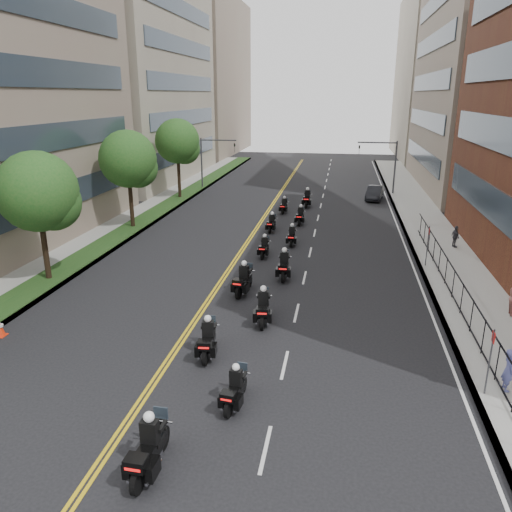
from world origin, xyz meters
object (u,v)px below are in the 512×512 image
at_px(motorcycle_4, 243,281).
at_px(parked_sedan, 375,193).
at_px(motorcycle_8, 272,224).
at_px(motorcycle_9, 300,216).
at_px(motorcycle_2, 208,340).
at_px(motorcycle_10, 284,206).
at_px(motorcycle_1, 235,390).
at_px(pedestrian_a, 509,370).
at_px(motorcycle_3, 263,308).
at_px(motorcycle_7, 292,237).
at_px(motorcycle_11, 307,199).
at_px(motorcycle_0, 149,450).
at_px(motorcycle_5, 284,266).
at_px(motorcycle_6, 264,248).
at_px(pedestrian_c, 455,237).
at_px(traffic_cone, 0,328).

distance_m(motorcycle_4, parked_sedan, 28.16).
height_order(motorcycle_8, motorcycle_9, motorcycle_9).
bearing_deg(parked_sedan, motorcycle_4, -97.54).
distance_m(motorcycle_4, motorcycle_8, 12.90).
distance_m(motorcycle_2, motorcycle_10, 26.18).
relative_size(motorcycle_1, pedestrian_a, 1.32).
distance_m(motorcycle_3, pedestrian_a, 10.37).
bearing_deg(motorcycle_7, motorcycle_11, 88.05).
xyz_separation_m(motorcycle_8, motorcycle_9, (2.01, 2.63, 0.04)).
relative_size(motorcycle_1, motorcycle_11, 0.84).
relative_size(motorcycle_3, motorcycle_10, 1.17).
height_order(motorcycle_0, motorcycle_1, motorcycle_0).
bearing_deg(motorcycle_10, motorcycle_1, -82.34).
relative_size(motorcycle_5, motorcycle_6, 1.20).
bearing_deg(pedestrian_c, motorcycle_1, 133.34).
height_order(motorcycle_7, pedestrian_a, pedestrian_a).
relative_size(motorcycle_6, motorcycle_8, 0.98).
bearing_deg(traffic_cone, motorcycle_0, -35.31).
bearing_deg(pedestrian_a, motorcycle_2, 82.31).
distance_m(motorcycle_6, pedestrian_c, 13.24).
xyz_separation_m(motorcycle_3, motorcycle_11, (0.16, 25.65, 0.02)).
bearing_deg(pedestrian_a, traffic_cone, 83.78).
height_order(motorcycle_6, motorcycle_11, motorcycle_11).
bearing_deg(motorcycle_0, motorcycle_4, 91.90).
bearing_deg(traffic_cone, motorcycle_5, 39.18).
bearing_deg(pedestrian_c, motorcycle_10, 36.95).
distance_m(pedestrian_a, pedestrian_c, 18.06).
xyz_separation_m(motorcycle_5, traffic_cone, (-11.52, -9.39, -0.35)).
bearing_deg(pedestrian_c, motorcycle_8, 61.01).
bearing_deg(parked_sedan, motorcycle_11, -135.22).
relative_size(motorcycle_6, traffic_cone, 2.68).
bearing_deg(pedestrian_a, motorcycle_7, 25.24).
distance_m(motorcycle_1, motorcycle_10, 29.42).
distance_m(motorcycle_3, parked_sedan, 30.96).
distance_m(motorcycle_7, parked_sedan, 18.64).
bearing_deg(motorcycle_3, motorcycle_7, 84.27).
relative_size(motorcycle_0, traffic_cone, 3.29).
distance_m(motorcycle_10, traffic_cone, 27.74).
height_order(motorcycle_10, traffic_cone, motorcycle_10).
relative_size(motorcycle_9, motorcycle_11, 0.89).
relative_size(motorcycle_1, motorcycle_8, 1.00).
bearing_deg(pedestrian_a, motorcycle_6, 34.11).
bearing_deg(motorcycle_10, motorcycle_4, -85.52).
xyz_separation_m(motorcycle_10, motorcycle_11, (1.85, 2.94, 0.12)).
bearing_deg(motorcycle_5, motorcycle_7, 89.46).
bearing_deg(motorcycle_3, parked_sedan, 71.96).
xyz_separation_m(motorcycle_3, motorcycle_9, (0.11, 18.84, -0.06)).
relative_size(motorcycle_9, pedestrian_c, 1.49).
bearing_deg(motorcycle_7, motorcycle_10, 98.49).
relative_size(motorcycle_4, motorcycle_11, 0.98).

